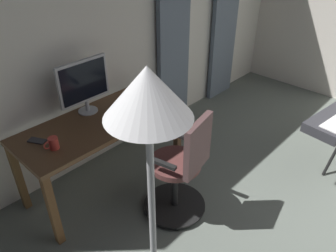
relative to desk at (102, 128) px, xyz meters
name	(u,v)px	position (x,y,z in m)	size (l,w,h in m)	color
back_room_partition	(139,23)	(-0.93, -0.47, 0.68)	(5.08, 0.10, 2.65)	silver
curtain_left_panel	(225,20)	(-2.40, -0.36, 0.44)	(0.51, 0.06, 2.18)	slate
curtain_right_panel	(174,38)	(-1.37, -0.36, 0.44)	(0.50, 0.06, 2.18)	slate
desk	(102,128)	(0.00, 0.00, 0.00)	(1.52, 0.65, 0.74)	brown
office_chair	(182,171)	(-0.21, 0.79, -0.18)	(0.56, 0.56, 1.00)	black
computer_monitor	(84,83)	(-0.01, -0.21, 0.38)	(0.50, 0.18, 0.50)	#B7BCC1
computer_keyboard	(138,105)	(-0.39, 0.06, 0.11)	(0.37, 0.14, 0.02)	#232328
computer_mouse	(140,89)	(-0.63, -0.17, 0.11)	(0.06, 0.10, 0.04)	#232328
cell_phone_by_monitor	(37,141)	(0.56, -0.10, 0.10)	(0.07, 0.14, 0.01)	#333338
mug_coffee	(53,143)	(0.51, 0.09, 0.15)	(0.12, 0.08, 0.10)	#CC3D33
floor_lamp	(149,142)	(0.74, 1.42, 0.92)	(0.32, 0.32, 1.87)	black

